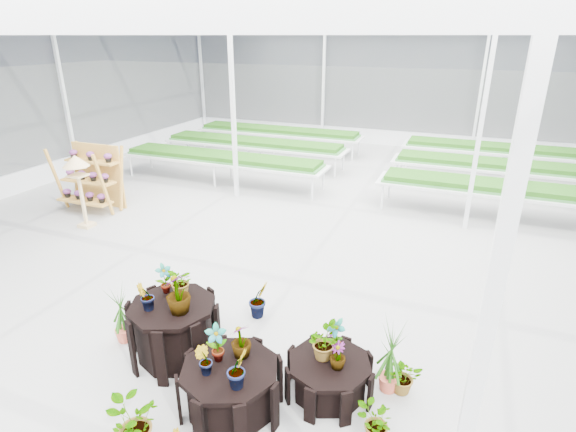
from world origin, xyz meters
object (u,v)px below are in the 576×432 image
at_px(plinth_low, 329,377).
at_px(bird_table, 81,192).
at_px(shelf_rack, 89,179).
at_px(plinth_mid, 231,389).
at_px(plinth_tall, 175,330).

bearing_deg(plinth_low, bird_table, 156.54).
bearing_deg(plinth_low, shelf_rack, 152.49).
height_order(plinth_mid, plinth_low, plinth_mid).
relative_size(plinth_low, shelf_rack, 0.65).
bearing_deg(plinth_mid, plinth_tall, 153.43).
relative_size(plinth_tall, bird_table, 0.71).
bearing_deg(plinth_tall, plinth_mid, -26.57).
bearing_deg(bird_table, shelf_rack, 122.21).
bearing_deg(plinth_tall, plinth_low, 2.60).
height_order(plinth_mid, bird_table, bird_table).
height_order(plinth_mid, shelf_rack, shelf_rack).
bearing_deg(plinth_tall, bird_table, 146.54).
xyz_separation_m(plinth_tall, shelf_rack, (-5.33, 4.02, 0.41)).
bearing_deg(shelf_rack, plinth_mid, -36.17).
distance_m(plinth_mid, plinth_low, 1.22).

